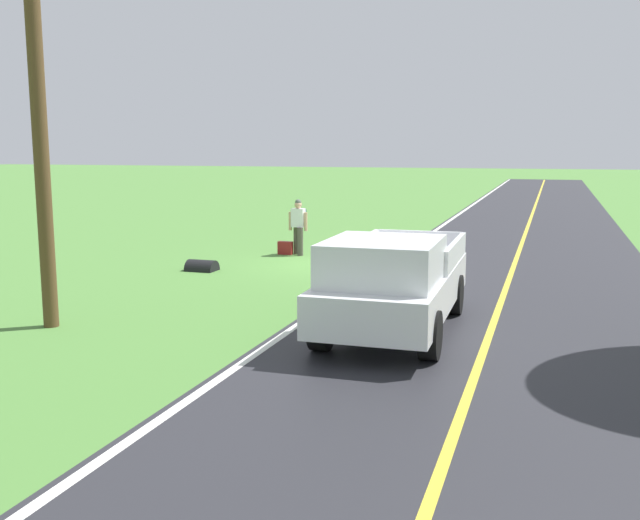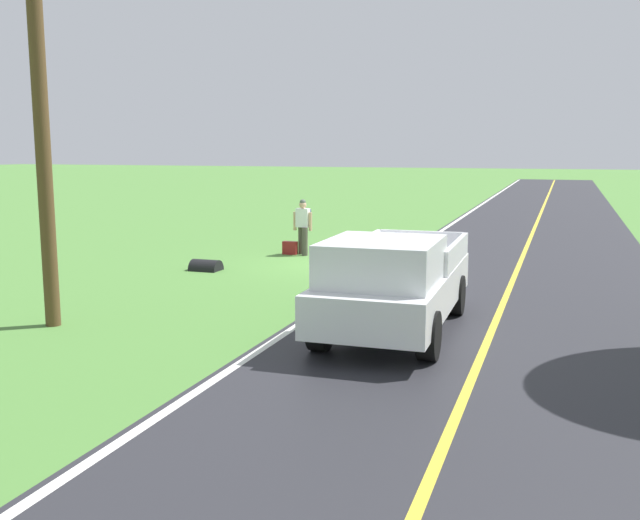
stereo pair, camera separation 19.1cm
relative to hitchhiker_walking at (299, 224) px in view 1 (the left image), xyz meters
name	(u,v)px [view 1 (the left image)]	position (x,y,z in m)	size (l,w,h in m)	color
ground_plane	(337,265)	(-1.70, 1.46, -0.98)	(200.00, 200.00, 0.00)	#4C7F38
road_surface	(511,274)	(-6.56, 1.46, -0.98)	(7.40, 120.00, 0.00)	#28282D
lane_edge_line	(382,267)	(-3.04, 1.46, -0.98)	(0.16, 117.60, 0.00)	silver
lane_centre_line	(511,274)	(-6.56, 1.46, -0.98)	(0.14, 117.60, 0.00)	gold
hitchhiker_walking	(299,224)	(0.00, 0.00, 0.00)	(0.62, 0.52, 1.75)	#4C473D
suitcase_carried	(285,248)	(0.42, 0.07, -0.77)	(0.20, 0.46, 0.41)	maroon
pickup_truck_passing	(393,281)	(-4.87, 8.51, -0.01)	(2.17, 5.43, 1.82)	silver
utility_pole_roadside	(37,87)	(1.35, 10.01, 3.43)	(0.28, 0.28, 8.81)	brown
drainage_culvert	(202,271)	(1.52, 3.59, -0.98)	(0.60, 0.60, 0.80)	black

